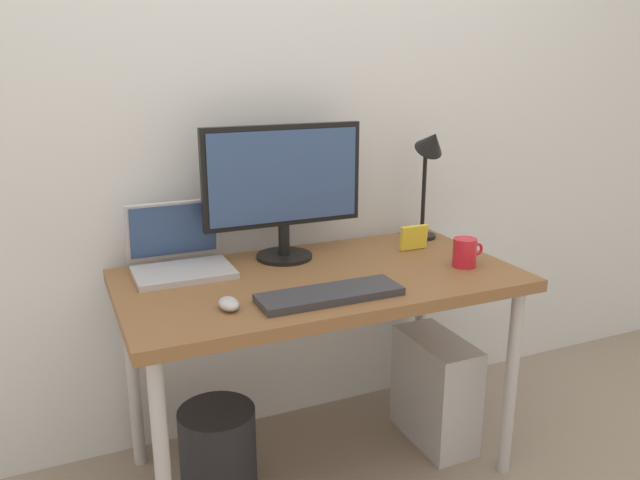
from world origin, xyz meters
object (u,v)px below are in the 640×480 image
object	(u,v)px
laptop	(179,254)
desk_lamp	(430,159)
keyboard	(330,295)
photo_frame	(414,237)
mouse	(229,304)
wastebasket	(218,450)
desk	(320,294)
computer_tower	(435,389)
coffee_mug	(465,252)
monitor	(283,184)

from	to	relation	value
laptop	desk_lamp	size ratio (longest dim) A/B	0.71
keyboard	photo_frame	size ratio (longest dim) A/B	4.00
mouse	photo_frame	bearing A→B (deg)	19.80
mouse	wastebasket	size ratio (longest dim) A/B	0.30
desk	laptop	world-z (taller)	laptop
photo_frame	computer_tower	bearing A→B (deg)	-73.30
desk_lamp	computer_tower	bearing A→B (deg)	-109.11
photo_frame	keyboard	bearing A→B (deg)	-146.69
desk_lamp	keyboard	world-z (taller)	desk_lamp
desk	coffee_mug	size ratio (longest dim) A/B	11.24
photo_frame	monitor	bearing A→B (deg)	168.53
computer_tower	desk_lamp	bearing A→B (deg)	70.89
desk	photo_frame	size ratio (longest dim) A/B	11.90
coffee_mug	computer_tower	size ratio (longest dim) A/B	0.28
laptop	keyboard	size ratio (longest dim) A/B	0.73
desk	laptop	xyz separation A→B (m)	(-0.41, 0.23, 0.13)
laptop	wastebasket	world-z (taller)	laptop
monitor	mouse	size ratio (longest dim) A/B	6.39
keyboard	computer_tower	distance (m)	0.78
desk	computer_tower	distance (m)	0.66
monitor	photo_frame	world-z (taller)	monitor
desk	keyboard	xyz separation A→B (m)	(-0.06, -0.21, 0.08)
desk_lamp	laptop	bearing A→B (deg)	179.02
desk	monitor	xyz separation A→B (m)	(-0.04, 0.21, 0.34)
wastebasket	desk	bearing A→B (deg)	-4.81
monitor	keyboard	bearing A→B (deg)	-91.97
desk	coffee_mug	distance (m)	0.52
laptop	desk_lamp	distance (m)	1.00
monitor	wastebasket	world-z (taller)	monitor
keyboard	wastebasket	world-z (taller)	keyboard
monitor	desk_lamp	size ratio (longest dim) A/B	1.27
desk_lamp	wastebasket	xyz separation A→B (m)	(-0.92, -0.18, -0.91)
monitor	computer_tower	xyz separation A→B (m)	(0.52, -0.23, -0.80)
desk_lamp	wastebasket	world-z (taller)	desk_lamp
coffee_mug	photo_frame	xyz separation A→B (m)	(-0.06, 0.24, -0.00)
coffee_mug	photo_frame	distance (m)	0.24
desk	computer_tower	size ratio (longest dim) A/B	3.12
laptop	keyboard	world-z (taller)	laptop
coffee_mug	monitor	bearing A→B (deg)	148.02
monitor	photo_frame	xyz separation A→B (m)	(0.48, -0.10, -0.22)
desk	coffee_mug	bearing A→B (deg)	-13.72
laptop	coffee_mug	distance (m)	0.97
desk_lamp	coffee_mug	world-z (taller)	desk_lamp
mouse	desk_lamp	bearing A→B (deg)	22.78
photo_frame	computer_tower	distance (m)	0.59
laptop	computer_tower	size ratio (longest dim) A/B	0.76
keyboard	computer_tower	xyz separation A→B (m)	(0.53, 0.19, -0.54)
monitor	mouse	xyz separation A→B (m)	(-0.31, -0.38, -0.26)
laptop	mouse	xyz separation A→B (m)	(0.06, -0.40, -0.04)
monitor	photo_frame	distance (m)	0.54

